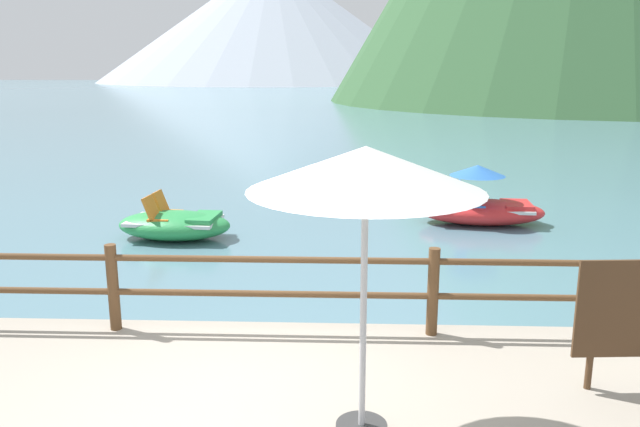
{
  "coord_description": "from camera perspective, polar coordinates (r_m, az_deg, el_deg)",
  "views": [
    {
      "loc": [
        0.77,
        -4.76,
        3.19
      ],
      "look_at": [
        0.38,
        5.0,
        0.9
      ],
      "focal_mm": 35.58,
      "sensor_mm": 36.0,
      "label": 1
    }
  ],
  "objects": [
    {
      "name": "pedal_boat_0",
      "position": [
        13.42,
        14.35,
        0.71
      ],
      "size": [
        2.6,
        1.34,
        1.22
      ],
      "color": "red",
      "rests_on": "ground"
    },
    {
      "name": "beach_umbrella",
      "position": [
        4.48,
        4.13,
        3.63
      ],
      "size": [
        1.7,
        1.7,
        2.24
      ],
      "color": "#B2B2B7",
      "rests_on": "promenade_dock"
    },
    {
      "name": "dock_railing",
      "position": [
        6.74,
        -4.4,
        -6.06
      ],
      "size": [
        23.92,
        0.12,
        0.95
      ],
      "color": "brown",
      "rests_on": "promenade_dock"
    },
    {
      "name": "pedal_boat_2",
      "position": [
        12.21,
        -12.92,
        -0.95
      ],
      "size": [
        2.22,
        1.39,
        0.86
      ],
      "color": "green",
      "rests_on": "ground"
    },
    {
      "name": "ground_plane",
      "position": [
        44.88,
        1.33,
        9.09
      ],
      "size": [
        200.0,
        200.0,
        0.0
      ],
      "primitive_type": "plane",
      "color": "slate"
    },
    {
      "name": "distant_peak",
      "position": [
        131.98,
        -4.24,
        16.93
      ],
      "size": [
        68.98,
        68.98,
        23.88
      ],
      "primitive_type": "cone",
      "color": "#A8B2C1",
      "rests_on": "ground"
    }
  ]
}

